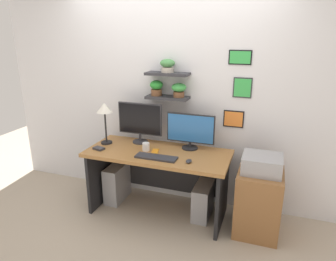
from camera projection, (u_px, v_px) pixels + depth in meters
ground_plane at (159, 211)px, 3.58m from camera, size 8.00×8.00×0.00m
back_wall_assembly at (171, 90)px, 3.55m from camera, size 4.40×0.24×2.70m
desk at (160, 167)px, 3.46m from camera, size 1.57×0.68×0.75m
monitor_left at (140, 121)px, 3.56m from camera, size 0.54×0.18×0.47m
monitor_right at (190, 130)px, 3.38m from camera, size 0.54×0.18×0.40m
keyboard at (156, 157)px, 3.17m from camera, size 0.44×0.14×0.02m
computer_mouse at (189, 161)px, 3.07m from camera, size 0.06×0.09×0.03m
desk_lamp at (105, 111)px, 3.48m from camera, size 0.18×0.18×0.48m
cell_phone at (155, 151)px, 3.35m from camera, size 0.10×0.15×0.01m
coffee_mug at (146, 147)px, 3.37m from camera, size 0.08×0.08×0.09m
scissors_tray at (99, 148)px, 3.41m from camera, size 0.14×0.11×0.02m
drawer_cabinet at (258, 202)px, 3.14m from camera, size 0.44×0.50×0.68m
printer at (262, 164)px, 3.01m from camera, size 0.38×0.34×0.17m
computer_tower_left at (117, 183)px, 3.78m from camera, size 0.18×0.40×0.45m
computer_tower_right at (203, 200)px, 3.44m from camera, size 0.18×0.40×0.39m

